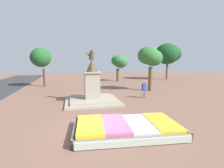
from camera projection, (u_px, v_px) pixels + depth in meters
ground_plane at (99, 129)px, 9.88m from camera, size 90.14×90.14×0.00m
flower_planter at (126, 128)px, 9.45m from camera, size 5.97×3.87×0.58m
statue_monument at (92, 92)px, 16.29m from camera, size 4.90×4.90×4.81m
pedestrian_with_handbag at (144, 89)px, 18.02m from camera, size 0.73×0.22×1.72m
park_tree_far_left at (150, 56)px, 22.08m from camera, size 3.23×3.00×5.58m
park_tree_behind_statue at (119, 61)px, 32.12m from camera, size 3.11×3.00×4.82m
park_tree_far_right at (40, 58)px, 25.38m from camera, size 2.98×3.12×5.71m
park_tree_street_side at (169, 54)px, 34.93m from camera, size 5.30×4.60×7.23m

